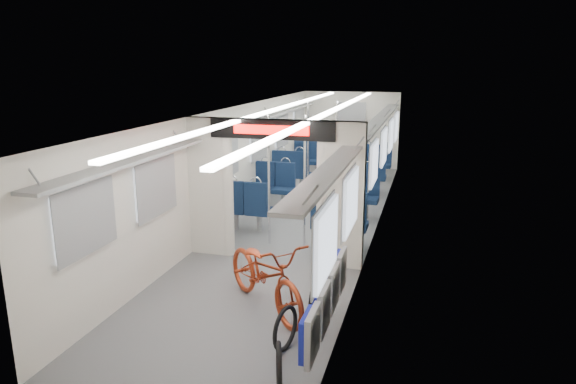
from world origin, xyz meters
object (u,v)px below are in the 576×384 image
object	(u,v)px
bicycle	(265,273)
stanchion_near_right	(305,182)
flip_bench	(327,298)
bike_hoop_c	(312,307)
seat_bay_far_right	(372,166)
seat_bay_far_left	(301,162)
seat_bay_near_left	(261,192)
stanchion_far_left	(308,152)
stanchion_far_right	(336,151)
seat_bay_near_right	(348,202)
bike_hoop_a	(279,370)
stanchion_near_left	(269,181)
bike_hoop_b	(285,330)

from	to	relation	value
bicycle	stanchion_near_right	size ratio (longest dim) A/B	0.82
flip_bench	stanchion_near_right	distance (m)	3.35
bike_hoop_c	seat_bay_far_right	xyz separation A→B (m)	(-0.14, 7.54, 0.33)
seat_bay_far_left	seat_bay_far_right	world-z (taller)	seat_bay_far_left
seat_bay_near_left	seat_bay_far_left	world-z (taller)	seat_bay_far_left
bicycle	bike_hoop_c	bearing A→B (deg)	-60.43
seat_bay_near_left	seat_bay_far_left	distance (m)	3.38
flip_bench	bicycle	bearing A→B (deg)	144.60
flip_bench	stanchion_far_left	world-z (taller)	stanchion_far_left
stanchion_far_left	stanchion_far_right	size ratio (longest dim) A/B	1.00
bicycle	stanchion_far_left	distance (m)	5.63
seat_bay_near_right	stanchion_near_right	distance (m)	1.34
seat_bay_near_right	seat_bay_far_left	world-z (taller)	seat_bay_near_right
seat_bay_near_right	stanchion_far_left	distance (m)	2.47
seat_bay_near_right	stanchion_near_right	size ratio (longest dim) A/B	1.00
bike_hoop_c	seat_bay_far_left	world-z (taller)	seat_bay_far_left
bike_hoop_a	stanchion_far_left	bearing A→B (deg)	101.25
seat_bay_far_left	stanchion_near_right	bearing A→B (deg)	-75.24
stanchion_far_left	seat_bay_near_right	bearing A→B (deg)	-57.66
bicycle	seat_bay_near_right	bearing A→B (deg)	35.25
bike_hoop_a	stanchion_near_right	distance (m)	4.25
flip_bench	stanchion_near_left	xyz separation A→B (m)	(-1.65, 3.08, 0.57)
seat_bay_near_left	seat_bay_far_right	xyz separation A→B (m)	(1.87, 3.50, -0.02)
bike_hoop_b	seat_bay_far_left	distance (m)	8.36
seat_bay_near_right	stanchion_far_right	bearing A→B (deg)	106.59
seat_bay_near_left	seat_bay_near_right	size ratio (longest dim) A/B	0.92
bike_hoop_a	stanchion_far_left	xyz separation A→B (m)	(-1.42, 7.16, 0.92)
stanchion_far_right	bike_hoop_b	bearing A→B (deg)	-84.32
bike_hoop_b	bike_hoop_c	size ratio (longest dim) A/B	1.20
seat_bay_far_right	bike_hoop_a	bearing A→B (deg)	-89.10
seat_bay_near_right	stanchion_far_right	world-z (taller)	stanchion_far_right
bike_hoop_a	bike_hoop_b	size ratio (longest dim) A/B	0.97
flip_bench	seat_bay_far_left	xyz separation A→B (m)	(-2.29, 7.92, -0.01)
bike_hoop_b	seat_bay_far_left	world-z (taller)	seat_bay_far_left
flip_bench	seat_bay_near_right	xyz separation A→B (m)	(-0.42, 4.18, -0.01)
bike_hoop_b	stanchion_near_left	distance (m)	3.64
bicycle	bike_hoop_a	size ratio (longest dim) A/B	3.70
flip_bench	seat_bay_near_right	world-z (taller)	seat_bay_near_right
seat_bay_far_left	stanchion_near_left	distance (m)	4.92
seat_bay_near_right	seat_bay_far_left	bearing A→B (deg)	116.59
bike_hoop_a	seat_bay_near_left	world-z (taller)	seat_bay_near_left
stanchion_near_right	seat_bay_far_right	bearing A→B (deg)	82.91
seat_bay_far_left	seat_bay_far_right	bearing A→B (deg)	3.70
stanchion_near_left	stanchion_near_right	world-z (taller)	same
seat_bay_far_left	bike_hoop_b	bearing A→B (deg)	-77.07
seat_bay_near_right	seat_bay_far_right	bearing A→B (deg)	90.00
stanchion_far_right	seat_bay_near_left	bearing A→B (deg)	-123.12
flip_bench	stanchion_far_left	distance (m)	6.46
flip_bench	stanchion_near_left	bearing A→B (deg)	118.22
flip_bench	seat_bay_far_left	size ratio (longest dim) A/B	0.94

